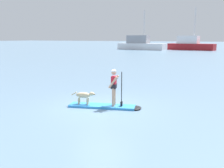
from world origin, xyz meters
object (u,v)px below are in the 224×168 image
at_px(dog, 84,96).
at_px(moored_boat_outer, 140,44).
at_px(moored_boat_port, 190,45).
at_px(paddleboard, 107,106).
at_px(person_paddler, 114,85).

distance_m(dog, moored_boat_outer, 56.00).
xyz_separation_m(dog, moored_boat_port, (-5.40, 57.39, 0.83)).
height_order(paddleboard, dog, dog).
height_order(dog, moored_boat_port, moored_boat_port).
height_order(paddleboard, person_paddler, person_paddler).
distance_m(person_paddler, moored_boat_port, 57.41).
bearing_deg(dog, moored_boat_outer, 107.92).
distance_m(paddleboard, moored_boat_outer, 56.06).
relative_size(paddleboard, moored_boat_port, 0.29).
bearing_deg(moored_boat_port, dog, -84.63).
distance_m(dog, moored_boat_port, 57.65).
bearing_deg(moored_boat_port, paddleboard, -83.60).
bearing_deg(paddleboard, person_paddler, 15.65).
height_order(moored_boat_outer, moored_boat_port, moored_boat_port).
xyz_separation_m(paddleboard, person_paddler, (0.32, 0.09, 0.99)).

